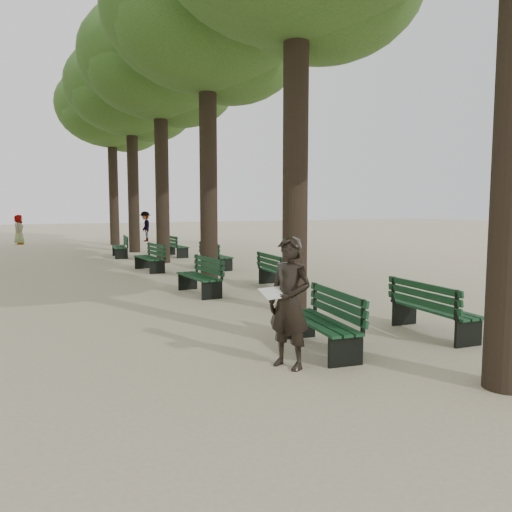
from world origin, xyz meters
name	(u,v)px	position (x,y,z in m)	size (l,w,h in m)	color
ground	(311,359)	(0.00, 0.00, 0.00)	(120.00, 120.00, 0.00)	#C6B695
tree_central_2	(207,14)	(1.50, 8.00, 7.65)	(6.00, 6.00, 9.95)	#33261C
tree_central_3	(160,60)	(1.50, 13.00, 7.65)	(6.00, 6.00, 9.95)	#33261C
tree_central_4	(131,88)	(1.50, 18.00, 7.65)	(6.00, 6.00, 9.95)	#33261C
tree_central_5	(111,107)	(1.50, 23.00, 7.65)	(6.00, 6.00, 9.95)	#33261C
bench_left_0	(321,333)	(0.37, 0.30, 0.27)	(0.81, 1.86, 0.92)	black
bench_left_1	(199,283)	(0.37, 5.75, 0.27)	(0.66, 1.83, 0.92)	black
bench_left_2	(149,263)	(0.37, 10.72, 0.27)	(0.71, 1.84, 0.92)	black
bench_left_3	(120,251)	(0.37, 15.79, 0.27)	(0.77, 1.85, 0.92)	black
bench_right_0	(434,319)	(2.63, 0.24, 0.27)	(0.71, 1.84, 0.92)	black
bench_right_1	(278,278)	(2.63, 5.76, 0.27)	(0.74, 1.85, 0.92)	black
bench_right_2	(216,261)	(2.63, 10.30, 0.27)	(0.63, 1.82, 0.92)	black
bench_right_3	(176,250)	(2.63, 15.03, 0.27)	(0.68, 1.83, 0.92)	black
man_with_map	(289,303)	(-0.45, -0.17, 0.90)	(0.75, 0.80, 1.79)	black
pedestrian_d	(19,230)	(-3.39, 25.70, 0.85)	(0.83, 0.34, 1.70)	#262628
pedestrian_c	(209,229)	(6.74, 21.81, 0.85)	(0.99, 0.34, 1.69)	#262628
pedestrian_b	(145,226)	(3.72, 24.93, 0.93)	(1.21, 0.37, 1.87)	#262628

